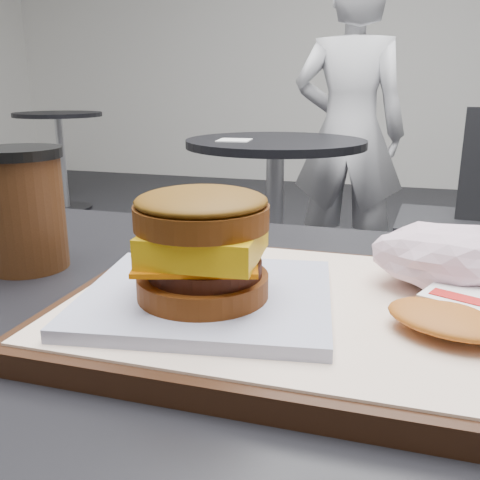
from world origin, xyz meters
name	(u,v)px	position (x,y,z in m)	size (l,w,h in m)	color
serving_tray	(303,312)	(0.05, -0.01, 0.78)	(0.38, 0.28, 0.02)	black
breakfast_sandwich	(204,258)	(-0.02, -0.04, 0.83)	(0.21, 0.20, 0.09)	silver
hash_brown	(473,314)	(0.17, -0.02, 0.80)	(0.13, 0.12, 0.02)	white
crumpled_wrapper	(447,257)	(0.16, 0.05, 0.82)	(0.12, 0.10, 0.05)	white
coffee_cup	(24,208)	(-0.25, 0.05, 0.83)	(0.09, 0.09, 0.13)	#40210F
neighbor_table	(275,190)	(-0.35, 1.65, 0.55)	(0.70, 0.70, 0.75)	black
napkin	(234,140)	(-0.49, 1.56, 0.75)	(0.12, 0.12, 0.00)	white
neighbor_chair	(478,213)	(0.41, 1.65, 0.51)	(0.61, 0.45, 0.88)	#9C9CA1
patron	(349,133)	(-0.13, 2.24, 0.73)	(0.53, 0.35, 1.46)	silver
bg_table_mid	(60,137)	(-2.40, 3.20, 0.56)	(0.66, 0.66, 0.75)	black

